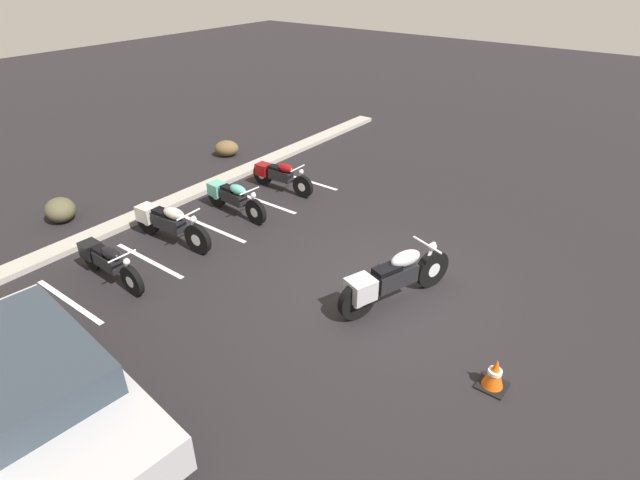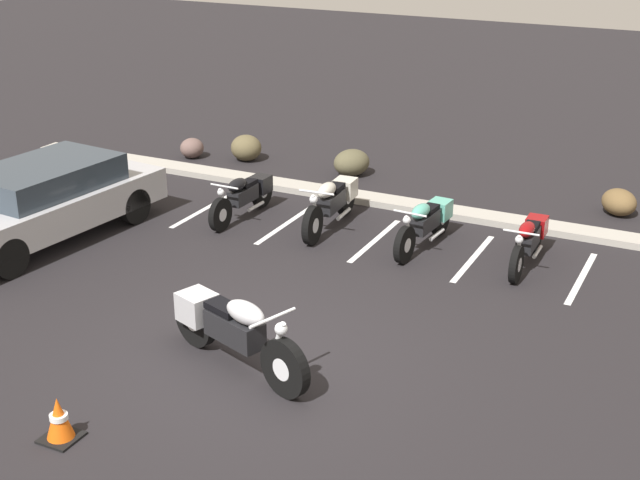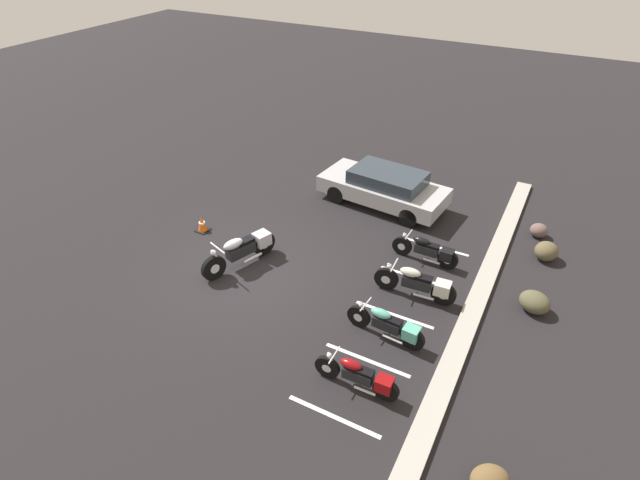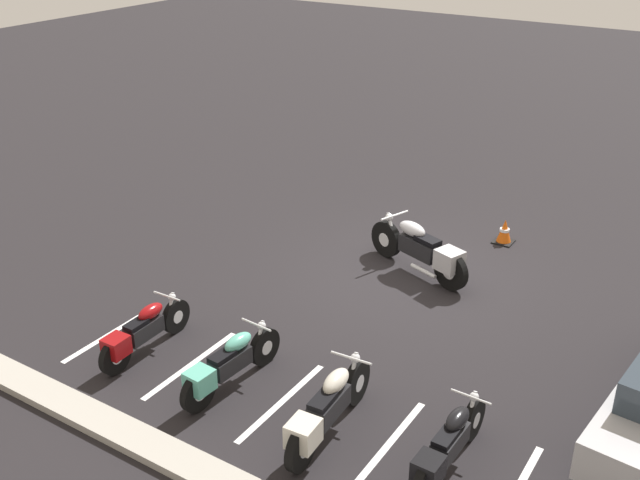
% 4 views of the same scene
% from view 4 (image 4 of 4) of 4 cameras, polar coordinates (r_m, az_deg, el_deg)
% --- Properties ---
extents(ground, '(60.00, 60.00, 0.00)m').
position_cam_4_polar(ground, '(14.36, 6.56, -2.68)').
color(ground, black).
extents(motorcycle_silver_featured, '(2.37, 1.09, 0.97)m').
position_cam_4_polar(motorcycle_silver_featured, '(14.20, 7.80, -0.74)').
color(motorcycle_silver_featured, black).
rests_on(motorcycle_silver_featured, ground).
extents(parked_bike_0, '(0.56, 1.98, 0.78)m').
position_cam_4_polar(parked_bike_0, '(9.78, 9.71, -15.19)').
color(parked_bike_0, black).
rests_on(parked_bike_0, ground).
extents(parked_bike_1, '(0.62, 2.21, 0.87)m').
position_cam_4_polar(parked_bike_1, '(10.12, 0.49, -12.78)').
color(parked_bike_1, black).
rests_on(parked_bike_1, ground).
extents(parked_bike_2, '(0.57, 2.03, 0.80)m').
position_cam_4_polar(parked_bike_2, '(11.09, -7.07, -9.41)').
color(parked_bike_2, black).
rests_on(parked_bike_2, ground).
extents(parked_bike_3, '(0.55, 1.95, 0.77)m').
position_cam_4_polar(parked_bike_3, '(12.10, -13.44, -6.84)').
color(parked_bike_3, black).
rests_on(parked_bike_3, ground).
extents(concrete_curb, '(18.00, 0.50, 0.12)m').
position_cam_4_polar(concrete_curb, '(10.08, -10.13, -16.47)').
color(concrete_curb, '#A8A399').
rests_on(concrete_curb, ground).
extents(traffic_cone, '(0.40, 0.40, 0.51)m').
position_cam_4_polar(traffic_cone, '(15.92, 13.87, 0.61)').
color(traffic_cone, black).
rests_on(traffic_cone, ground).
extents(stall_line_1, '(0.10, 2.10, 0.00)m').
position_cam_4_polar(stall_line_1, '(10.32, 5.17, -15.33)').
color(stall_line_1, white).
rests_on(stall_line_1, ground).
extents(stall_line_2, '(0.10, 2.10, 0.00)m').
position_cam_4_polar(stall_line_2, '(11.02, -2.93, -12.21)').
color(stall_line_2, white).
rests_on(stall_line_2, ground).
extents(stall_line_3, '(0.10, 2.10, 0.00)m').
position_cam_4_polar(stall_line_3, '(11.92, -9.79, -9.33)').
color(stall_line_3, white).
rests_on(stall_line_3, ground).
extents(stall_line_4, '(0.10, 2.10, 0.00)m').
position_cam_4_polar(stall_line_4, '(12.99, -15.51, -6.78)').
color(stall_line_4, white).
rests_on(stall_line_4, ground).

